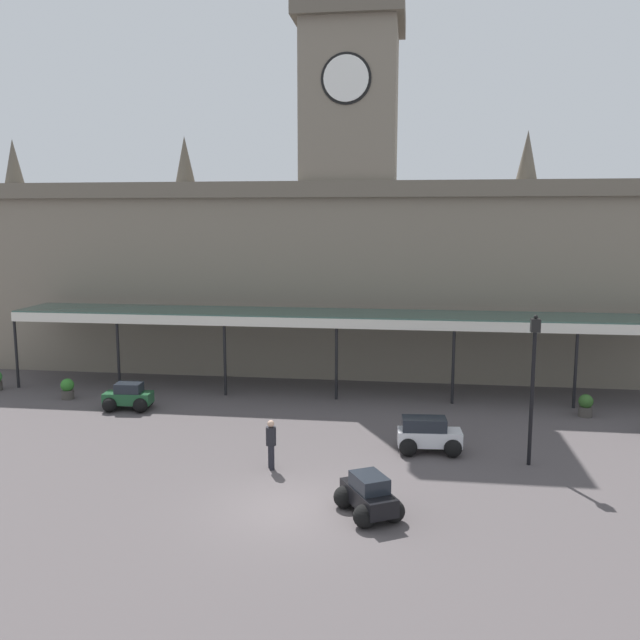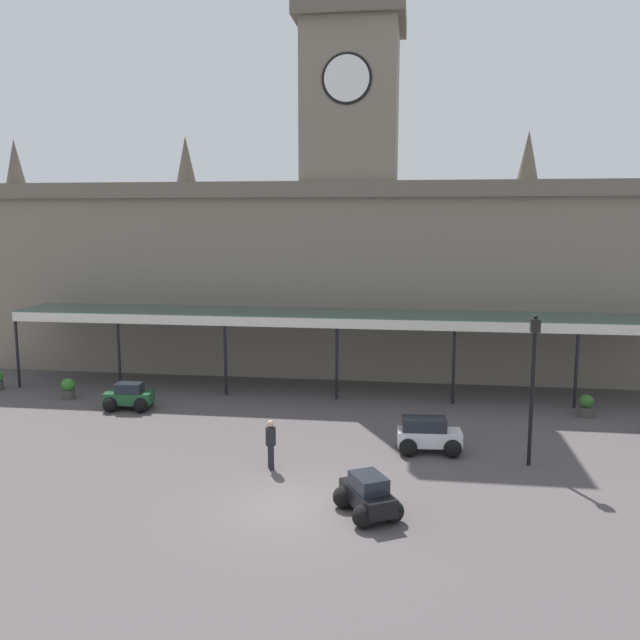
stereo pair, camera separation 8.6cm
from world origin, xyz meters
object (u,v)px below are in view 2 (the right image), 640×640
Objects in this scene: car_black_sedan at (368,498)px; car_white_estate at (428,437)px; pedestrian_crossing_forecourt at (271,442)px; planter_by_canopy at (586,405)px; victorian_lamppost at (533,373)px; car_green_sedan at (129,398)px; planter_forecourt_centre at (68,388)px.

car_black_sedan is 0.97× the size of car_white_estate.
car_black_sedan is 4.62m from pedestrian_crossing_forecourt.
car_white_estate is at bearing 23.89° from pedestrian_crossing_forecourt.
planter_by_canopy is (6.67, 5.28, -0.07)m from car_white_estate.
victorian_lamppost reaches higher than pedestrian_crossing_forecourt.
car_green_sedan is 17.01m from victorian_lamppost.
car_green_sedan is 2.20× the size of planter_by_canopy.
car_white_estate is 1.38× the size of pedestrian_crossing_forecourt.
car_white_estate is 5.72m from pedestrian_crossing_forecourt.
car_white_estate is at bearing -16.75° from planter_forecourt_centre.
planter_by_canopy is 23.02m from planter_forecourt_centre.
planter_forecourt_centre is (-23.01, -0.36, 0.00)m from planter_by_canopy.
car_white_estate reaches higher than car_green_sedan.
pedestrian_crossing_forecourt is 13.27m from planter_forecourt_centre.
car_black_sedan is 0.44× the size of victorian_lamppost.
pedestrian_crossing_forecourt is at bearing -169.85° from victorian_lamppost.
car_white_estate is (1.78, 5.37, 0.06)m from car_black_sedan.
victorian_lamppost reaches higher than planter_forecourt_centre.
pedestrian_crossing_forecourt is at bearing -156.11° from car_white_estate.
car_black_sedan is at bearing -41.66° from pedestrian_crossing_forecourt.
victorian_lamppost is (3.36, -0.78, 2.61)m from car_white_estate.
car_black_sedan is at bearing -138.23° from victorian_lamppost.
car_black_sedan is 1.35× the size of pedestrian_crossing_forecourt.
victorian_lamppost is (16.20, -4.44, 2.68)m from car_green_sedan.
victorian_lamppost reaches higher than car_green_sedan.
car_black_sedan is at bearing -35.25° from planter_forecourt_centre.
car_white_estate is 2.40× the size of planter_forecourt_centre.
car_white_estate is at bearing 166.98° from victorian_lamppost.
car_green_sedan is at bearing -19.66° from planter_forecourt_centre.
car_black_sedan is at bearing -128.43° from planter_by_canopy.
victorian_lamppost reaches higher than car_white_estate.
car_black_sedan is 2.34× the size of planter_forecourt_centre.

